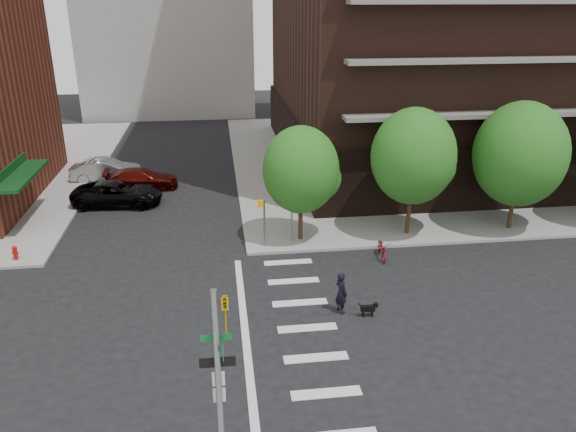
% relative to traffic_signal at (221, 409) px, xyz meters
% --- Properties ---
extents(ground, '(120.00, 120.00, 0.00)m').
position_rel_traffic_signal_xyz_m(ground, '(0.47, 7.49, -2.70)').
color(ground, black).
rests_on(ground, ground).
extents(sidewalk_ne, '(39.00, 33.00, 0.15)m').
position_rel_traffic_signal_xyz_m(sidewalk_ne, '(20.97, 30.99, -2.62)').
color(sidewalk_ne, gray).
rests_on(sidewalk_ne, ground).
extents(crosswalk, '(3.85, 13.00, 0.01)m').
position_rel_traffic_signal_xyz_m(crosswalk, '(2.68, 7.49, -2.69)').
color(crosswalk, silver).
rests_on(crosswalk, ground).
extents(tree_a, '(4.00, 4.00, 5.90)m').
position_rel_traffic_signal_xyz_m(tree_a, '(4.47, 15.99, 1.35)').
color(tree_a, '#301E11').
rests_on(tree_a, sidewalk_ne).
extents(tree_b, '(4.50, 4.50, 6.65)m').
position_rel_traffic_signal_xyz_m(tree_b, '(10.47, 15.99, 1.85)').
color(tree_b, '#301E11').
rests_on(tree_b, sidewalk_ne).
extents(tree_c, '(5.00, 5.00, 6.80)m').
position_rel_traffic_signal_xyz_m(tree_c, '(16.47, 15.99, 1.75)').
color(tree_c, '#301E11').
rests_on(tree_c, sidewalk_ne).
extents(traffic_signal, '(0.90, 0.75, 6.00)m').
position_rel_traffic_signal_xyz_m(traffic_signal, '(0.00, 0.00, 0.00)').
color(traffic_signal, slate).
rests_on(traffic_signal, sidewalk_s).
extents(pedestrian_signal, '(2.18, 0.67, 2.60)m').
position_rel_traffic_signal_xyz_m(pedestrian_signal, '(2.79, 15.42, -0.84)').
color(pedestrian_signal, slate).
rests_on(pedestrian_signal, sidewalk_ne).
extents(fire_hydrant, '(0.24, 0.24, 0.73)m').
position_rel_traffic_signal_xyz_m(fire_hydrant, '(-10.03, 15.29, -2.15)').
color(fire_hydrant, '#A50C0C').
rests_on(fire_hydrant, sidewalk_nw).
extents(parked_car_black, '(3.07, 5.76, 1.54)m').
position_rel_traffic_signal_xyz_m(parked_car_black, '(-6.17, 23.03, -1.93)').
color(parked_car_black, black).
rests_on(parked_car_black, ground).
extents(parked_car_maroon, '(2.18, 4.98, 1.42)m').
position_rel_traffic_signal_xyz_m(parked_car_maroon, '(-5.03, 26.11, -1.99)').
color(parked_car_maroon, '#430905').
rests_on(parked_car_maroon, ground).
extents(parked_car_silver, '(1.88, 4.93, 1.61)m').
position_rel_traffic_signal_xyz_m(parked_car_silver, '(-7.73, 28.29, -1.90)').
color(parked_car_silver, '#979C9F').
rests_on(parked_car_silver, ground).
extents(scooter, '(0.85, 1.95, 0.99)m').
position_rel_traffic_signal_xyz_m(scooter, '(8.29, 13.44, -2.20)').
color(scooter, maroon).
rests_on(scooter, ground).
extents(dog_walker, '(0.79, 0.67, 1.83)m').
position_rel_traffic_signal_xyz_m(dog_walker, '(5.07, 8.56, -1.78)').
color(dog_walker, black).
rests_on(dog_walker, ground).
extents(dog, '(0.72, 0.22, 0.61)m').
position_rel_traffic_signal_xyz_m(dog, '(6.15, 8.06, -2.32)').
color(dog, black).
rests_on(dog, ground).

